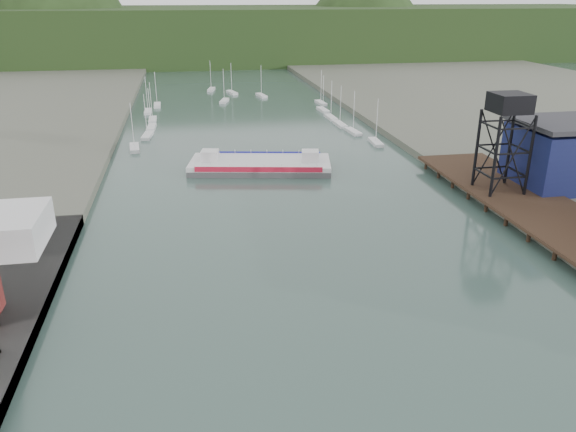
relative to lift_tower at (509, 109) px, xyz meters
name	(u,v)px	position (x,y,z in m)	size (l,w,h in m)	color
east_pier	(556,219)	(2.00, -13.00, -13.75)	(14.00, 70.00, 2.45)	black
lift_tower	(509,109)	(0.00, 0.00, 0.00)	(6.50, 6.50, 16.00)	black
blue_shed	(575,154)	(15.00, 2.00, -8.59)	(20.50, 14.50, 11.30)	#0C0D37
marina_sailboats	(241,114)	(-34.92, 80.46, -15.30)	(57.71, 92.65, 0.90)	silver
distant_hills	(203,37)	(-38.98, 243.35, -5.27)	(500.00, 120.00, 80.00)	black
chain_ferry	(260,164)	(-36.75, 25.25, -14.51)	(29.15, 16.07, 3.97)	#4A4A4C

